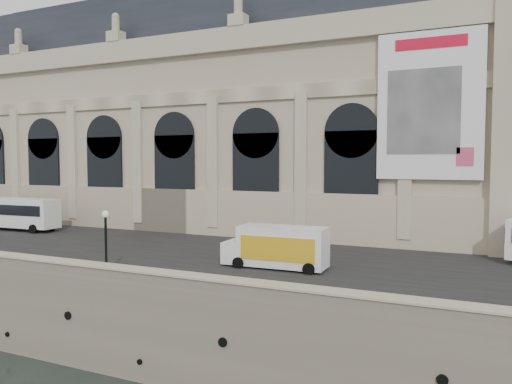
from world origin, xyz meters
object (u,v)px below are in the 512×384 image
bus_left (11,212)px  van_c (266,249)px  lamp_right (106,245)px  box_truck (277,247)px

bus_left → van_c: 35.26m
bus_left → lamp_right: 30.50m
box_truck → lamp_right: bearing=-140.0°
van_c → lamp_right: lamp_right is taller
van_c → box_truck: bearing=-41.9°
box_truck → lamp_right: 12.40m
van_c → box_truck: (1.53, -1.37, 0.47)m
van_c → box_truck: box_truck is taller
van_c → lamp_right: bearing=-130.5°
bus_left → lamp_right: size_ratio=2.73×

